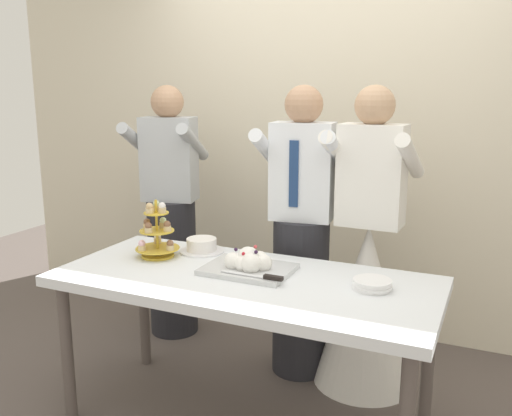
{
  "coord_description": "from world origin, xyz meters",
  "views": [
    {
      "loc": [
        1.06,
        -2.22,
        1.65
      ],
      "look_at": [
        -0.01,
        0.15,
        1.07
      ],
      "focal_mm": 38.7,
      "sensor_mm": 36.0,
      "label": 1
    }
  ],
  "objects": [
    {
      "name": "rear_wall",
      "position": [
        0.0,
        1.39,
        1.45
      ],
      "size": [
        5.2,
        0.1,
        2.9
      ],
      "primitive_type": "cube",
      "color": "beige",
      "rests_on": "ground_plane"
    },
    {
      "name": "round_cake",
      "position": [
        -0.38,
        0.27,
        0.81
      ],
      "size": [
        0.24,
        0.24,
        0.07
      ],
      "color": "white",
      "rests_on": "dessert_table"
    },
    {
      "name": "person_guest",
      "position": [
        -0.91,
        0.79,
        0.75
      ],
      "size": [
        0.56,
        0.58,
        1.66
      ],
      "color": "#232328",
      "rests_on": "ground_plane"
    },
    {
      "name": "person_groom",
      "position": [
        0.06,
        0.64,
        0.75
      ],
      "size": [
        0.51,
        0.54,
        1.66
      ],
      "color": "#232328",
      "rests_on": "ground_plane"
    },
    {
      "name": "cupcake_stand",
      "position": [
        -0.55,
        0.1,
        0.89
      ],
      "size": [
        0.23,
        0.23,
        0.31
      ],
      "color": "gold",
      "rests_on": "dessert_table"
    },
    {
      "name": "person_bride",
      "position": [
        0.44,
        0.65,
        0.58
      ],
      "size": [
        0.56,
        0.56,
        1.66
      ],
      "color": "white",
      "rests_on": "ground_plane"
    },
    {
      "name": "main_cake_tray",
      "position": [
        -0.01,
        0.07,
        0.82
      ],
      "size": [
        0.44,
        0.31,
        0.12
      ],
      "color": "silver",
      "rests_on": "dessert_table"
    },
    {
      "name": "plate_stack",
      "position": [
        0.58,
        0.09,
        0.8
      ],
      "size": [
        0.18,
        0.18,
        0.04
      ],
      "color": "white",
      "rests_on": "dessert_table"
    },
    {
      "name": "dessert_table",
      "position": [
        0.0,
        0.0,
        0.7
      ],
      "size": [
        1.8,
        0.8,
        0.78
      ],
      "color": "silver",
      "rests_on": "ground_plane"
    }
  ]
}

